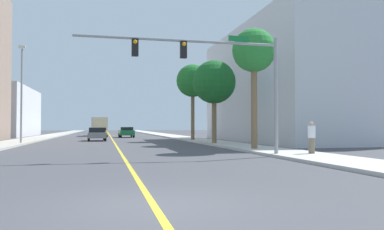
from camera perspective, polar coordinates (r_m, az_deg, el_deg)
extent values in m
plane|color=#47474C|center=(49.69, -11.80, -3.44)|extent=(192.00, 192.00, 0.00)
cube|color=#B2ADA3|center=(50.33, -22.15, -3.24)|extent=(3.30, 168.00, 0.15)
cube|color=beige|center=(50.68, -1.51, -3.35)|extent=(3.30, 168.00, 0.15)
cube|color=yellow|center=(49.69, -11.80, -3.43)|extent=(0.16, 144.00, 0.01)
cube|color=silver|center=(41.34, 13.57, 4.28)|extent=(10.35, 23.91, 11.64)
cylinder|color=gray|center=(20.60, 12.32, 2.82)|extent=(0.20, 0.20, 6.05)
cylinder|color=gray|center=(19.40, -1.78, 10.97)|extent=(10.22, 0.14, 0.14)
cube|color=black|center=(19.34, -1.28, 9.65)|extent=(0.32, 0.24, 0.84)
sphere|color=orange|center=(19.26, -1.19, 10.46)|extent=(0.20, 0.20, 0.20)
cube|color=black|center=(19.01, -8.44, 9.86)|extent=(0.32, 0.24, 0.84)
sphere|color=orange|center=(18.93, -8.41, 10.69)|extent=(0.20, 0.20, 0.20)
cube|color=#147233|center=(20.26, 6.93, 11.16)|extent=(1.10, 0.04, 0.28)
cylinder|color=gray|center=(36.06, -23.94, 2.65)|extent=(0.16, 0.16, 8.09)
cube|color=beige|center=(36.61, -23.87, 9.21)|extent=(0.56, 0.28, 0.20)
cylinder|color=brown|center=(24.99, 9.19, 2.33)|extent=(0.40, 0.40, 6.32)
sphere|color=#287F33|center=(25.40, 9.16, 9.46)|extent=(2.81, 2.81, 2.81)
cone|color=#287F33|center=(25.67, 10.94, 8.90)|extent=(0.47, 1.40, 1.19)
cone|color=#287F33|center=(26.17, 8.66, 8.68)|extent=(1.26, 0.55, 1.48)
cone|color=#287F33|center=(25.01, 7.41, 9.16)|extent=(0.51, 1.24, 1.53)
cone|color=#287F33|center=(24.68, 10.24, 9.32)|extent=(1.37, 0.67, 1.19)
cylinder|color=brown|center=(32.59, 3.30, 0.38)|extent=(0.40, 0.40, 5.17)
sphere|color=#195B23|center=(32.79, 3.29, 4.91)|extent=(3.67, 3.67, 3.67)
cone|color=#195B23|center=(33.02, 5.16, 4.52)|extent=(0.51, 1.52, 1.59)
cone|color=#195B23|center=(33.80, 3.93, 4.37)|extent=(1.55, 1.39, 1.39)
cone|color=#195B23|center=(33.41, 1.74, 4.44)|extent=(1.62, 1.47, 1.82)
cone|color=#195B23|center=(32.37, 1.48, 4.63)|extent=(0.55, 1.41, 1.67)
cone|color=#195B23|center=(31.70, 2.81, 4.77)|extent=(1.47, 1.06, 1.94)
cone|color=#195B23|center=(31.92, 4.52, 4.73)|extent=(1.94, 1.20, 1.47)
cylinder|color=brown|center=(40.54, 0.10, 0.73)|extent=(0.38, 0.38, 6.23)
sphere|color=#1E6B28|center=(40.78, 0.10, 5.11)|extent=(3.45, 3.45, 3.45)
cone|color=#1E6B28|center=(40.97, 1.53, 4.80)|extent=(0.48, 1.57, 1.73)
cone|color=#1E6B28|center=(41.78, -0.10, 4.67)|extent=(1.70, 0.57, 1.56)
cone|color=#1E6B28|center=(40.74, -1.36, 4.84)|extent=(0.66, 1.47, 1.47)
cone|color=#1E6B28|center=(39.77, 0.50, 4.99)|extent=(1.55, 0.50, 1.61)
cube|color=slate|center=(42.44, -13.93, -2.90)|extent=(2.02, 3.95, 0.59)
cube|color=black|center=(42.13, -13.91, -2.16)|extent=(1.72, 1.83, 0.51)
cylinder|color=black|center=(43.83, -15.06, -3.24)|extent=(0.24, 0.65, 0.64)
cylinder|color=black|center=(43.87, -12.87, -3.25)|extent=(0.24, 0.65, 0.64)
cylinder|color=black|center=(41.05, -15.06, -3.35)|extent=(0.24, 0.65, 0.64)
cylinder|color=black|center=(41.09, -12.72, -3.37)|extent=(0.24, 0.65, 0.64)
cube|color=#196638|center=(54.22, -9.71, -2.59)|extent=(2.07, 4.08, 0.69)
cube|color=black|center=(54.08, -9.69, -2.00)|extent=(1.76, 1.98, 0.43)
cylinder|color=black|center=(55.61, -10.73, -2.92)|extent=(0.24, 0.65, 0.64)
cylinder|color=black|center=(55.77, -8.97, -2.92)|extent=(0.24, 0.65, 0.64)
cylinder|color=black|center=(52.70, -10.50, -2.99)|extent=(0.24, 0.65, 0.64)
cylinder|color=black|center=(52.87, -8.63, -3.00)|extent=(0.24, 0.65, 0.64)
cube|color=gold|center=(55.97, -13.36, -2.58)|extent=(1.97, 4.05, 0.61)
cube|color=black|center=(55.66, -13.38, -2.05)|extent=(1.66, 1.90, 0.42)
cylinder|color=black|center=(57.46, -14.08, -2.86)|extent=(0.25, 0.65, 0.64)
cylinder|color=black|center=(57.37, -12.49, -2.87)|extent=(0.25, 0.65, 0.64)
cylinder|color=black|center=(54.59, -14.28, -2.92)|extent=(0.25, 0.65, 0.64)
cylinder|color=black|center=(54.51, -12.61, -2.93)|extent=(0.25, 0.65, 0.64)
cube|color=silver|center=(66.75, -13.46, -1.89)|extent=(2.40, 2.47, 1.60)
cube|color=beige|center=(62.33, -13.49, -1.51)|extent=(2.41, 6.36, 2.45)
cylinder|color=black|center=(66.77, -14.36, -2.57)|extent=(0.28, 0.90, 0.90)
cylinder|color=black|center=(66.75, -12.56, -2.58)|extent=(0.28, 0.90, 0.90)
cylinder|color=black|center=(60.77, -14.50, -2.66)|extent=(0.28, 0.90, 0.90)
cylinder|color=black|center=(60.75, -12.52, -2.67)|extent=(0.28, 0.90, 0.90)
cylinder|color=#726651|center=(21.15, 17.30, -4.36)|extent=(0.32, 0.32, 0.81)
cylinder|color=silver|center=(21.13, 17.28, -2.40)|extent=(0.38, 0.38, 0.64)
sphere|color=tan|center=(21.12, 17.27, -1.23)|extent=(0.22, 0.22, 0.22)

